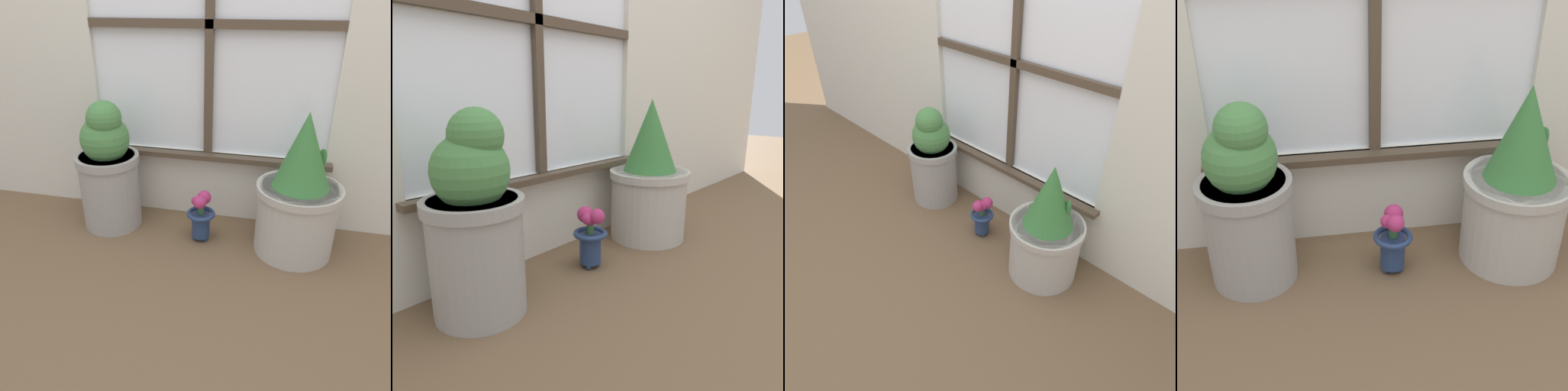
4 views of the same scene
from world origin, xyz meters
TOP-DOWN VIEW (x-y plane):
  - ground_plane at (0.00, 0.00)m, footprint 10.00×10.00m
  - potted_plant_left at (-0.42, 0.43)m, footprint 0.29×0.29m
  - potted_plant_right at (0.42, 0.40)m, footprint 0.35×0.35m
  - flower_vase at (0.02, 0.39)m, footprint 0.13×0.13m

SIDE VIEW (x-z plane):
  - ground_plane at x=0.00m, z-range 0.00..0.00m
  - flower_vase at x=0.02m, z-range 0.01..0.25m
  - potted_plant_right at x=0.42m, z-range -0.05..0.56m
  - potted_plant_left at x=-0.42m, z-range -0.02..0.58m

